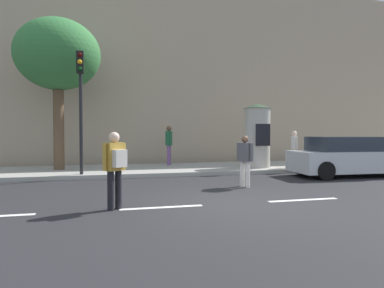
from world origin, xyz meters
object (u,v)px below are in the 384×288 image
(pedestrian_in_light_jacket, at_px, (245,157))
(pedestrian_near_pole, at_px, (294,146))
(street_tree, at_px, (58,56))
(poster_column, at_px, (257,135))
(pedestrian_with_backpack, at_px, (115,164))
(pedestrian_tallest, at_px, (169,142))
(parked_car_dark, at_px, (348,157))
(traffic_light, at_px, (80,92))

(pedestrian_in_light_jacket, bearing_deg, pedestrian_near_pole, 42.57)
(pedestrian_near_pole, bearing_deg, street_tree, 169.52)
(poster_column, bearing_deg, pedestrian_near_pole, -30.35)
(pedestrian_with_backpack, relative_size, pedestrian_tallest, 0.92)
(pedestrian_in_light_jacket, xyz_separation_m, parked_car_dark, (4.66, 1.41, -0.18))
(poster_column, height_order, pedestrian_near_pole, poster_column)
(poster_column, distance_m, pedestrian_in_light_jacket, 4.63)
(parked_car_dark, bearing_deg, pedestrian_tallest, 143.11)
(traffic_light, distance_m, poster_column, 7.30)
(poster_column, xyz_separation_m, pedestrian_in_light_jacket, (-2.24, -4.01, -0.62))
(poster_column, xyz_separation_m, pedestrian_tallest, (-3.47, 1.83, -0.31))
(traffic_light, height_order, poster_column, traffic_light)
(street_tree, relative_size, pedestrian_near_pole, 3.86)
(pedestrian_tallest, bearing_deg, traffic_light, -141.99)
(pedestrian_in_light_jacket, bearing_deg, pedestrian_with_backpack, -150.17)
(pedestrian_with_backpack, xyz_separation_m, pedestrian_tallest, (2.60, 8.03, 0.24))
(traffic_light, relative_size, pedestrian_near_pole, 2.77)
(traffic_light, bearing_deg, parked_car_dark, -9.56)
(street_tree, height_order, parked_car_dark, street_tree)
(street_tree, height_order, pedestrian_in_light_jacket, street_tree)
(pedestrian_near_pole, bearing_deg, poster_column, 149.65)
(pedestrian_tallest, bearing_deg, pedestrian_in_light_jacket, -78.10)
(street_tree, height_order, pedestrian_near_pole, street_tree)
(poster_column, height_order, parked_car_dark, poster_column)
(pedestrian_in_light_jacket, bearing_deg, street_tree, 139.38)
(traffic_light, relative_size, pedestrian_tallest, 2.40)
(traffic_light, bearing_deg, pedestrian_in_light_jacket, -31.92)
(traffic_light, bearing_deg, street_tree, 116.08)
(traffic_light, height_order, pedestrian_in_light_jacket, traffic_light)
(poster_column, relative_size, street_tree, 0.46)
(poster_column, bearing_deg, pedestrian_in_light_jacket, -119.18)
(street_tree, distance_m, pedestrian_tallest, 5.77)
(street_tree, distance_m, pedestrian_with_backpack, 8.29)
(pedestrian_in_light_jacket, xyz_separation_m, pedestrian_with_backpack, (-3.83, -2.20, 0.07))
(pedestrian_with_backpack, bearing_deg, poster_column, 45.62)
(street_tree, bearing_deg, pedestrian_with_backpack, -74.66)
(pedestrian_near_pole, bearing_deg, pedestrian_tallest, 151.47)
(traffic_light, distance_m, pedestrian_near_pole, 8.60)
(street_tree, distance_m, parked_car_dark, 11.72)
(street_tree, xyz_separation_m, pedestrian_with_backpack, (1.97, -7.17, -3.66))
(parked_car_dark, bearing_deg, pedestrian_with_backpack, -156.96)
(pedestrian_near_pole, xyz_separation_m, parked_car_dark, (1.13, -1.83, -0.34))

